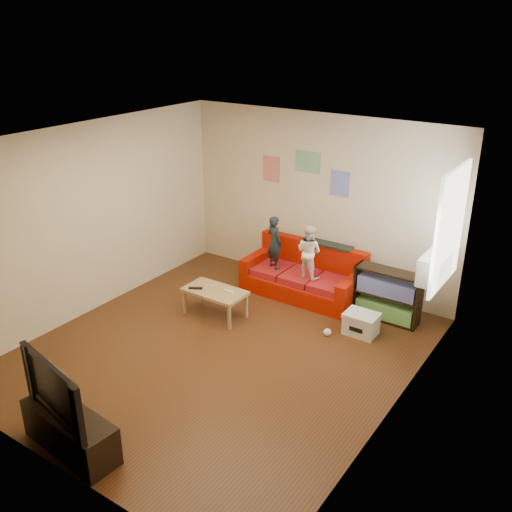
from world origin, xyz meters
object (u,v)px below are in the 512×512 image
Objects in this scene: sofa at (304,277)px; coffee_table at (215,294)px; bookshelf at (387,298)px; file_box at (361,324)px; child_b at (309,252)px; television at (63,387)px; tv_stand at (70,431)px; child_a at (274,242)px.

coffee_table is (-0.70, -1.34, 0.08)m from sofa.
bookshelf is 2.11× the size of file_box.
coffee_table is (-0.85, -1.17, -0.44)m from child_b.
tv_stand is at bearing 0.00° from television.
bookshelf reaches higher than coffee_table.
tv_stand is 0.53m from television.
coffee_table reaches higher than file_box.
tv_stand is (-0.20, -4.30, -0.06)m from sofa.
coffee_table is at bearing -160.50° from file_box.
child_a is 0.75× the size of tv_stand.
television is at bearing -92.61° from sofa.
sofa is 2.03× the size of coffee_table.
tv_stand is (-0.34, -4.14, -0.58)m from child_b.
sofa reaches higher than file_box.
child_a reaches higher than coffee_table.
file_box is (-0.11, -0.58, -0.18)m from bookshelf.
child_a is 4.15m from television.
coffee_table is at bearing -117.77° from sofa.
coffee_table is 2.08m from file_box.
coffee_table is at bearing -148.37° from bookshelf.
file_box is at bearing 80.17° from television.
television is (0.51, -2.97, 0.39)m from coffee_table.
tv_stand is (0.51, -2.97, -0.13)m from coffee_table.
child_a reaches higher than television.
tv_stand reaches higher than coffee_table.
tv_stand is (-1.44, -3.66, 0.05)m from file_box.
television is (-1.44, -3.66, 0.58)m from file_box.
child_a is 0.76× the size of television.
sofa is 4.31m from tv_stand.
television reaches higher than bookshelf.
child_b is 0.74× the size of television.
file_box is (1.70, -0.48, -0.64)m from child_a.
child_a is at bearing 105.22° from television.
child_b is 1.83× the size of file_box.
sofa is 1.66× the size of television.
coffee_table is 2.01× the size of file_box.
sofa is at bearing -40.42° from child_b.
sofa reaches higher than coffee_table.
child_a is 4.19m from tv_stand.
child_b is (0.60, 0.00, -0.01)m from child_a.
file_box is at bearing 163.34° from child_b.
file_box is (1.95, 0.69, -0.19)m from coffee_table.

